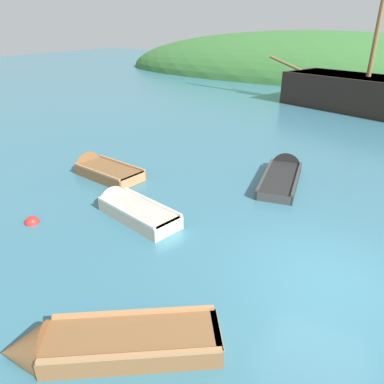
{
  "coord_description": "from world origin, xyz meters",
  "views": [
    {
      "loc": [
        0.59,
        -6.98,
        5.06
      ],
      "look_at": [
        -4.61,
        1.97,
        0.25
      ],
      "focal_mm": 34.02,
      "sensor_mm": 36.0,
      "label": 1
    }
  ],
  "objects_px": {
    "rowboat_outer_left": "(129,210)",
    "buoy_red": "(32,223)",
    "rowboat_near_dock": "(101,171)",
    "rowboat_portside": "(101,346)",
    "rowboat_center": "(283,175)"
  },
  "relations": [
    {
      "from": "rowboat_outer_left",
      "to": "buoy_red",
      "type": "bearing_deg",
      "value": 55.94
    },
    {
      "from": "rowboat_portside",
      "to": "rowboat_outer_left",
      "type": "xyz_separation_m",
      "value": [
        -2.74,
        4.11,
        0.01
      ]
    },
    {
      "from": "rowboat_near_dock",
      "to": "rowboat_outer_left",
      "type": "xyz_separation_m",
      "value": [
        2.88,
        -1.91,
        0.01
      ]
    },
    {
      "from": "rowboat_near_dock",
      "to": "rowboat_outer_left",
      "type": "relative_size",
      "value": 0.97
    },
    {
      "from": "rowboat_near_dock",
      "to": "buoy_red",
      "type": "xyz_separation_m",
      "value": [
        0.88,
        -3.7,
        -0.13
      ]
    },
    {
      "from": "rowboat_center",
      "to": "rowboat_portside",
      "type": "xyz_separation_m",
      "value": [
        -0.28,
        -9.12,
        0.04
      ]
    },
    {
      "from": "rowboat_center",
      "to": "rowboat_portside",
      "type": "distance_m",
      "value": 9.13
    },
    {
      "from": "rowboat_near_dock",
      "to": "rowboat_portside",
      "type": "height_order",
      "value": "rowboat_near_dock"
    },
    {
      "from": "rowboat_portside",
      "to": "rowboat_outer_left",
      "type": "relative_size",
      "value": 1.06
    },
    {
      "from": "buoy_red",
      "to": "rowboat_near_dock",
      "type": "bearing_deg",
      "value": 103.37
    },
    {
      "from": "rowboat_outer_left",
      "to": "rowboat_portside",
      "type": "bearing_deg",
      "value": 137.83
    },
    {
      "from": "rowboat_center",
      "to": "rowboat_near_dock",
      "type": "xyz_separation_m",
      "value": [
        -5.91,
        -3.11,
        0.04
      ]
    },
    {
      "from": "rowboat_outer_left",
      "to": "buoy_red",
      "type": "xyz_separation_m",
      "value": [
        -2.0,
        -1.79,
        -0.13
      ]
    },
    {
      "from": "rowboat_portside",
      "to": "buoy_red",
      "type": "height_order",
      "value": "rowboat_portside"
    },
    {
      "from": "rowboat_near_dock",
      "to": "buoy_red",
      "type": "bearing_deg",
      "value": 112.16
    }
  ]
}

